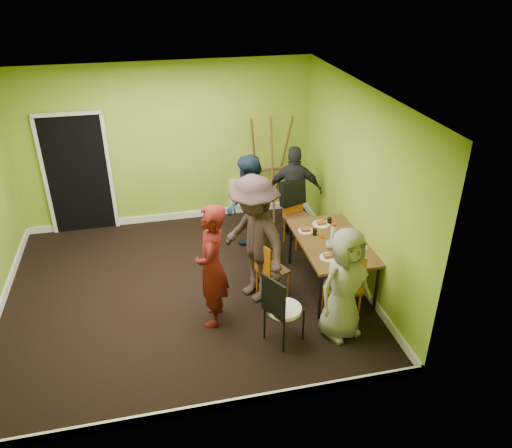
{
  "coord_description": "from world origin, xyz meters",
  "views": [
    {
      "loc": [
        -0.31,
        -5.94,
        4.26
      ],
      "look_at": [
        1.04,
        0.0,
        0.96
      ],
      "focal_mm": 35.0,
      "sensor_mm": 36.0,
      "label": 1
    }
  ],
  "objects_px": {
    "person_left_far": "(249,209)",
    "chair_back_end": "(294,200)",
    "dining_table": "(332,244)",
    "person_standing": "(212,267)",
    "chair_bentwood": "(281,306)",
    "easel": "(270,168)",
    "chair_front_end": "(345,285)",
    "blue_bottle": "(350,243)",
    "person_front_end": "(345,284)",
    "chair_left_far": "(260,234)",
    "person_left_near": "(254,240)",
    "chair_left_near": "(268,267)",
    "person_back_end": "(294,192)",
    "orange_bottle": "(321,236)",
    "thermos": "(333,233)"
  },
  "relations": [
    {
      "from": "dining_table",
      "to": "person_standing",
      "type": "xyz_separation_m",
      "value": [
        -1.74,
        -0.4,
        0.14
      ]
    },
    {
      "from": "chair_left_near",
      "to": "chair_front_end",
      "type": "relative_size",
      "value": 0.87
    },
    {
      "from": "chair_bentwood",
      "to": "person_back_end",
      "type": "height_order",
      "value": "person_back_end"
    },
    {
      "from": "person_left_near",
      "to": "thermos",
      "type": "bearing_deg",
      "value": 65.88
    },
    {
      "from": "dining_table",
      "to": "person_left_far",
      "type": "bearing_deg",
      "value": 132.31
    },
    {
      "from": "chair_bentwood",
      "to": "easel",
      "type": "relative_size",
      "value": 0.51
    },
    {
      "from": "easel",
      "to": "person_standing",
      "type": "height_order",
      "value": "easel"
    },
    {
      "from": "person_standing",
      "to": "person_back_end",
      "type": "height_order",
      "value": "person_standing"
    },
    {
      "from": "chair_left_far",
      "to": "person_standing",
      "type": "bearing_deg",
      "value": -11.63
    },
    {
      "from": "chair_left_far",
      "to": "person_back_end",
      "type": "xyz_separation_m",
      "value": [
        0.76,
        0.78,
        0.28
      ]
    },
    {
      "from": "chair_bentwood",
      "to": "person_standing",
      "type": "distance_m",
      "value": 0.99
    },
    {
      "from": "easel",
      "to": "person_left_near",
      "type": "distance_m",
      "value": 2.5
    },
    {
      "from": "thermos",
      "to": "orange_bottle",
      "type": "distance_m",
      "value": 0.19
    },
    {
      "from": "chair_left_near",
      "to": "chair_back_end",
      "type": "xyz_separation_m",
      "value": [
        0.8,
        1.48,
        0.24
      ]
    },
    {
      "from": "person_left_far",
      "to": "blue_bottle",
      "type": "bearing_deg",
      "value": 37.11
    },
    {
      "from": "orange_bottle",
      "to": "person_left_near",
      "type": "relative_size",
      "value": 0.04
    },
    {
      "from": "chair_left_near",
      "to": "blue_bottle",
      "type": "height_order",
      "value": "blue_bottle"
    },
    {
      "from": "dining_table",
      "to": "chair_front_end",
      "type": "distance_m",
      "value": 0.81
    },
    {
      "from": "easel",
      "to": "thermos",
      "type": "distance_m",
      "value": 2.39
    },
    {
      "from": "blue_bottle",
      "to": "person_front_end",
      "type": "relative_size",
      "value": 0.12
    },
    {
      "from": "person_left_near",
      "to": "person_front_end",
      "type": "relative_size",
      "value": 1.22
    },
    {
      "from": "chair_left_far",
      "to": "chair_front_end",
      "type": "relative_size",
      "value": 0.89
    },
    {
      "from": "chair_front_end",
      "to": "person_standing",
      "type": "height_order",
      "value": "person_standing"
    },
    {
      "from": "dining_table",
      "to": "orange_bottle",
      "type": "height_order",
      "value": "orange_bottle"
    },
    {
      "from": "blue_bottle",
      "to": "chair_left_far",
      "type": "bearing_deg",
      "value": 132.64
    },
    {
      "from": "blue_bottle",
      "to": "person_back_end",
      "type": "xyz_separation_m",
      "value": [
        -0.23,
        1.86,
        -0.05
      ]
    },
    {
      "from": "chair_front_end",
      "to": "chair_bentwood",
      "type": "height_order",
      "value": "chair_front_end"
    },
    {
      "from": "chair_back_end",
      "to": "person_standing",
      "type": "distance_m",
      "value": 2.43
    },
    {
      "from": "chair_bentwood",
      "to": "dining_table",
      "type": "bearing_deg",
      "value": 105.42
    },
    {
      "from": "chair_back_end",
      "to": "easel",
      "type": "height_order",
      "value": "easel"
    },
    {
      "from": "person_left_far",
      "to": "chair_back_end",
      "type": "bearing_deg",
      "value": 110.05
    },
    {
      "from": "person_left_far",
      "to": "person_left_near",
      "type": "bearing_deg",
      "value": -11.87
    },
    {
      "from": "chair_left_near",
      "to": "person_left_near",
      "type": "relative_size",
      "value": 0.48
    },
    {
      "from": "chair_bentwood",
      "to": "easel",
      "type": "height_order",
      "value": "easel"
    },
    {
      "from": "person_back_end",
      "to": "person_left_far",
      "type": "bearing_deg",
      "value": 44.87
    },
    {
      "from": "dining_table",
      "to": "person_front_end",
      "type": "height_order",
      "value": "person_front_end"
    },
    {
      "from": "chair_left_near",
      "to": "person_back_end",
      "type": "distance_m",
      "value": 1.91
    },
    {
      "from": "blue_bottle",
      "to": "person_left_far",
      "type": "xyz_separation_m",
      "value": [
        -1.12,
        1.3,
        -0.0
      ]
    },
    {
      "from": "blue_bottle",
      "to": "person_back_end",
      "type": "height_order",
      "value": "person_back_end"
    },
    {
      "from": "chair_front_end",
      "to": "easel",
      "type": "xyz_separation_m",
      "value": [
        -0.19,
        3.16,
        0.36
      ]
    },
    {
      "from": "person_standing",
      "to": "person_left_near",
      "type": "bearing_deg",
      "value": 137.62
    },
    {
      "from": "blue_bottle",
      "to": "person_standing",
      "type": "relative_size",
      "value": 0.11
    },
    {
      "from": "chair_left_far",
      "to": "thermos",
      "type": "height_order",
      "value": "thermos"
    },
    {
      "from": "chair_left_far",
      "to": "chair_back_end",
      "type": "xyz_separation_m",
      "value": [
        0.7,
        0.59,
        0.23
      ]
    },
    {
      "from": "chair_back_end",
      "to": "orange_bottle",
      "type": "bearing_deg",
      "value": 71.65
    },
    {
      "from": "person_left_near",
      "to": "person_back_end",
      "type": "height_order",
      "value": "person_left_near"
    },
    {
      "from": "thermos",
      "to": "chair_front_end",
      "type": "bearing_deg",
      "value": -98.04
    },
    {
      "from": "orange_bottle",
      "to": "thermos",
      "type": "bearing_deg",
      "value": -40.28
    },
    {
      "from": "chair_left_near",
      "to": "chair_back_end",
      "type": "relative_size",
      "value": 0.84
    },
    {
      "from": "chair_bentwood",
      "to": "person_left_far",
      "type": "height_order",
      "value": "person_left_far"
    }
  ]
}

